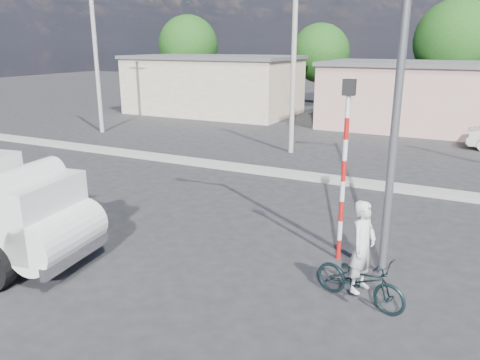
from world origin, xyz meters
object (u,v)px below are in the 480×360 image
at_px(cyclist, 361,260).
at_px(traffic_pole, 345,157).
at_px(streetlight, 394,51).
at_px(bicycle, 360,280).

distance_m(cyclist, traffic_pole, 2.62).
distance_m(traffic_pole, streetlight, 2.56).
bearing_deg(streetlight, cyclist, -90.91).
height_order(traffic_pole, streetlight, streetlight).
relative_size(bicycle, cyclist, 1.05).
bearing_deg(traffic_pole, bicycle, -63.36).
xyz_separation_m(traffic_pole, streetlight, (0.94, -0.30, 2.37)).
relative_size(bicycle, streetlight, 0.22).
height_order(bicycle, streetlight, streetlight).
height_order(bicycle, traffic_pole, traffic_pole).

